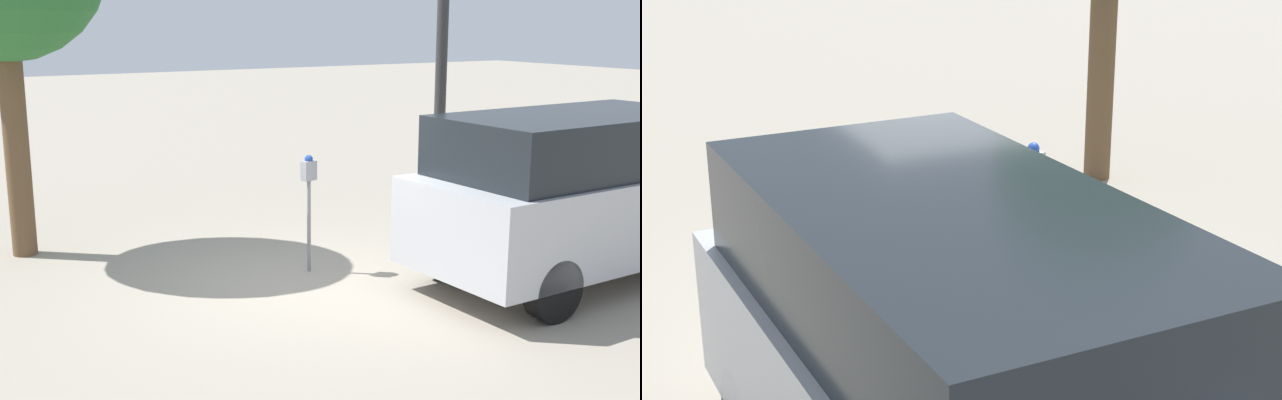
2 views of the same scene
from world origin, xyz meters
TOP-DOWN VIEW (x-y plane):
  - ground_plane at (0.00, 0.00)m, footprint 80.00×80.00m
  - parking_meter_near at (0.37, 0.46)m, footprint 0.22×0.16m
  - parked_van at (3.15, -1.58)m, footprint 4.57×2.14m

SIDE VIEW (x-z plane):
  - ground_plane at x=0.00m, z-range 0.00..0.00m
  - parking_meter_near at x=0.37m, z-range 0.37..1.96m
  - parked_van at x=3.15m, z-range 0.09..2.26m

